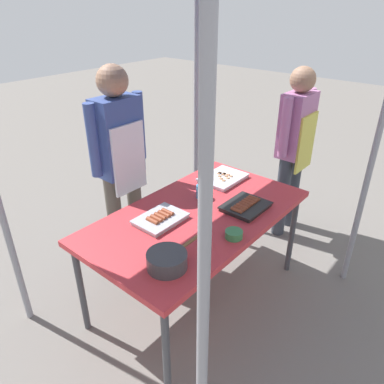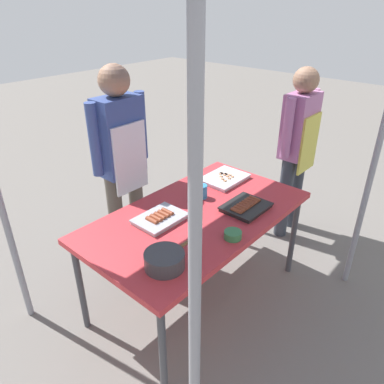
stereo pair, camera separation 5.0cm
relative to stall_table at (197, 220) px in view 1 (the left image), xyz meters
name	(u,v)px [view 1 (the left image)]	position (x,y,z in m)	size (l,w,h in m)	color
ground_plane	(197,295)	(0.00, 0.00, -0.70)	(18.00, 18.00, 0.00)	#66605B
stall_table	(197,220)	(0.00, 0.00, 0.00)	(1.60, 0.90, 0.75)	#C63338
tray_grilled_sausages	(160,219)	(-0.24, 0.13, 0.07)	(0.33, 0.24, 0.05)	#ADADB2
tray_meat_skewers	(223,178)	(0.54, 0.17, 0.07)	(0.36, 0.28, 0.04)	silver
tray_pork_links	(246,206)	(0.27, -0.22, 0.07)	(0.31, 0.26, 0.05)	black
cooking_wok	(167,260)	(-0.55, -0.23, 0.10)	(0.39, 0.23, 0.09)	#38383A
condiment_bowl	(234,234)	(-0.08, -0.35, 0.08)	(0.11, 0.11, 0.05)	#33723F
drink_cup_near_edge	(201,191)	(0.20, 0.12, 0.10)	(0.08, 0.08, 0.10)	#338CBF
vendor_woman	(120,155)	(-0.03, 0.75, 0.30)	(0.52, 0.23, 1.67)	#595147
customer_nearby	(295,141)	(1.30, -0.06, 0.23)	(0.52, 0.23, 1.57)	#333842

